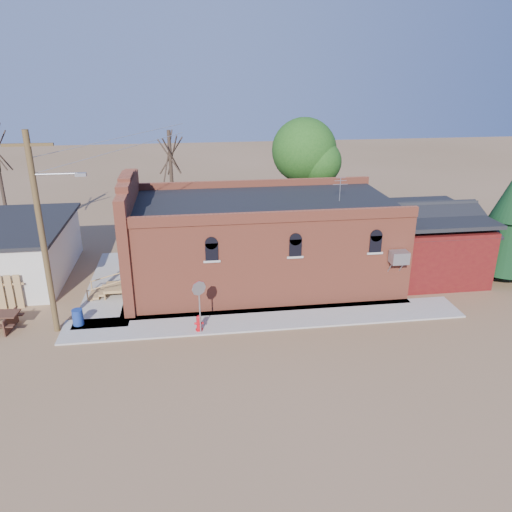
{
  "coord_description": "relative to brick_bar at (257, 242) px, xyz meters",
  "views": [
    {
      "loc": [
        -1.94,
        -19.95,
        11.36
      ],
      "look_at": [
        1.27,
        3.19,
        2.4
      ],
      "focal_mm": 35.0,
      "sensor_mm": 36.0,
      "label": 1
    }
  ],
  "objects": [
    {
      "name": "ground",
      "position": [
        -1.64,
        -5.49,
        -2.34
      ],
      "size": [
        120.0,
        120.0,
        0.0
      ],
      "primitive_type": "plane",
      "color": "brown",
      "rests_on": "ground"
    },
    {
      "name": "stop_sign",
      "position": [
        -3.34,
        -5.49,
        -0.32
      ],
      "size": [
        0.62,
        0.38,
        2.53
      ],
      "rotation": [
        0.0,
        0.0,
        0.08
      ],
      "color": "#99999E",
      "rests_on": "sidewalk_south"
    },
    {
      "name": "sidewalk_south",
      "position": [
        -0.14,
        -4.59,
        -2.3
      ],
      "size": [
        19.0,
        2.2,
        0.08
      ],
      "primitive_type": "cube",
      "color": "#9E9991",
      "rests_on": "ground"
    },
    {
      "name": "sidewalk_west",
      "position": [
        -7.94,
        0.51,
        -2.3
      ],
      "size": [
        2.6,
        10.0,
        0.08
      ],
      "primitive_type": "cube",
      "color": "#9E9991",
      "rests_on": "ground"
    },
    {
      "name": "brick_bar",
      "position": [
        0.0,
        0.0,
        0.0
      ],
      "size": [
        16.4,
        7.97,
        6.3
      ],
      "color": "#AE4E35",
      "rests_on": "ground"
    },
    {
      "name": "tree_bare_near",
      "position": [
        -4.64,
        7.51,
        3.62
      ],
      "size": [
        2.8,
        2.8,
        7.65
      ],
      "color": "#403125",
      "rests_on": "ground"
    },
    {
      "name": "utility_pole",
      "position": [
        -9.79,
        -4.29,
        2.43
      ],
      "size": [
        3.12,
        0.26,
        9.0
      ],
      "color": "#4E3B1F",
      "rests_on": "ground"
    },
    {
      "name": "fire_hydrant",
      "position": [
        -3.4,
        -5.3,
        -1.89
      ],
      "size": [
        0.43,
        0.41,
        0.75
      ],
      "rotation": [
        0.0,
        0.0,
        -0.2
      ],
      "color": "red",
      "rests_on": "sidewalk_south"
    },
    {
      "name": "trash_barrel",
      "position": [
        -8.94,
        -3.99,
        -1.88
      ],
      "size": [
        0.63,
        0.63,
        0.76
      ],
      "primitive_type": "cylinder",
      "rotation": [
        0.0,
        0.0,
        -0.33
      ],
      "color": "navy",
      "rests_on": "sidewalk_west"
    },
    {
      "name": "red_shed",
      "position": [
        9.86,
        0.01,
        -0.07
      ],
      "size": [
        5.4,
        6.4,
        4.3
      ],
      "color": "#4F0D0F",
      "rests_on": "ground"
    },
    {
      "name": "tree_leafy",
      "position": [
        4.36,
        8.01,
        3.59
      ],
      "size": [
        4.4,
        4.4,
        8.15
      ],
      "color": "#403125",
      "rests_on": "ground"
    }
  ]
}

